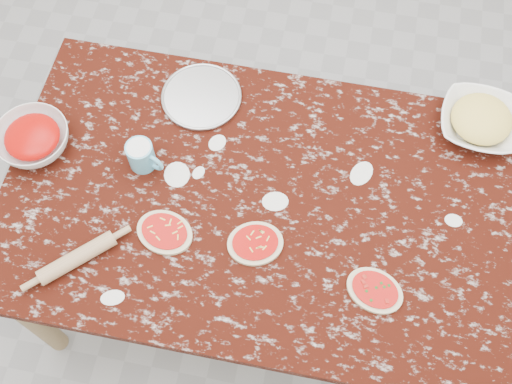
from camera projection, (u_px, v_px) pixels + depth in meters
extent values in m
plane|color=gray|center=(256.00, 277.00, 2.61)|extent=(4.00, 4.00, 0.00)
cube|color=black|center=(256.00, 202.00, 1.96)|extent=(1.60, 1.00, 0.04)
cube|color=olive|center=(256.00, 210.00, 2.01)|extent=(1.50, 0.90, 0.08)
cylinder|color=olive|center=(31.00, 319.00, 2.17)|extent=(0.07, 0.07, 0.71)
cylinder|color=olive|center=(103.00, 120.00, 2.54)|extent=(0.07, 0.07, 0.71)
cylinder|color=olive|center=(458.00, 180.00, 2.42)|extent=(0.07, 0.07, 0.71)
cylinder|color=#B2B2B7|center=(202.00, 97.00, 2.11)|extent=(0.30, 0.30, 0.01)
imported|color=white|center=(34.00, 139.00, 2.00)|extent=(0.30, 0.30, 0.07)
imported|color=white|center=(480.00, 122.00, 2.03)|extent=(0.28, 0.28, 0.06)
cylinder|color=#5AB0D1|center=(141.00, 155.00, 1.95)|extent=(0.09, 0.09, 0.10)
torus|color=#5AB0D1|center=(154.00, 162.00, 1.94)|extent=(0.07, 0.04, 0.07)
cylinder|color=silver|center=(139.00, 150.00, 1.92)|extent=(0.07, 0.07, 0.01)
ellipsoid|color=beige|center=(165.00, 232.00, 1.88)|extent=(0.21, 0.18, 0.01)
ellipsoid|color=red|center=(164.00, 231.00, 1.88)|extent=(0.17, 0.15, 0.00)
ellipsoid|color=beige|center=(255.00, 244.00, 1.87)|extent=(0.21, 0.19, 0.01)
ellipsoid|color=red|center=(255.00, 242.00, 1.86)|extent=(0.17, 0.15, 0.00)
ellipsoid|color=beige|center=(375.00, 291.00, 1.80)|extent=(0.20, 0.18, 0.01)
ellipsoid|color=red|center=(375.00, 290.00, 1.80)|extent=(0.17, 0.15, 0.00)
cylinder|color=tan|center=(77.00, 258.00, 1.83)|extent=(0.21, 0.20, 0.05)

